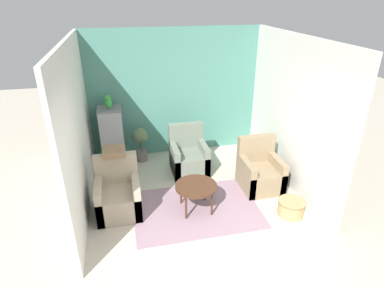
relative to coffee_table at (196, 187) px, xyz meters
name	(u,v)px	position (x,y,z in m)	size (l,w,h in m)	color
ground_plane	(218,256)	(0.06, -1.14, -0.45)	(20.00, 20.00, 0.00)	beige
wall_back_accent	(174,93)	(0.06, 2.35, 0.95)	(3.85, 0.06, 2.79)	#4C897A
wall_left	(77,132)	(-1.83, 0.59, 0.95)	(0.06, 3.46, 2.79)	silver
wall_right	(292,114)	(1.96, 0.59, 0.95)	(0.06, 3.46, 2.79)	silver
area_rug	(196,209)	(0.00, 0.00, -0.44)	(2.15, 1.52, 0.01)	gray
coffee_table	(196,187)	(0.00, 0.00, 0.00)	(0.71, 0.71, 0.49)	#472819
armchair_left	(119,196)	(-1.29, 0.24, -0.14)	(0.72, 0.76, 0.97)	tan
armchair_right	(260,173)	(1.35, 0.43, -0.14)	(0.72, 0.76, 0.97)	#8E7A5B
armchair_middle	(189,157)	(0.16, 1.34, -0.14)	(0.72, 0.76, 0.97)	slate
birdcage	(112,138)	(-1.35, 1.92, 0.20)	(0.52, 0.52, 1.30)	slate
parrot	(108,102)	(-1.35, 1.92, 0.99)	(0.14, 0.24, 0.29)	green
potted_plant	(140,141)	(-0.77, 2.01, 0.03)	(0.34, 0.31, 0.77)	#66605B
wicker_basket	(291,207)	(1.53, -0.49, -0.30)	(0.45, 0.45, 0.27)	tan
throw_pillow	(114,152)	(-1.29, 0.51, 0.57)	(0.38, 0.38, 0.10)	#846647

